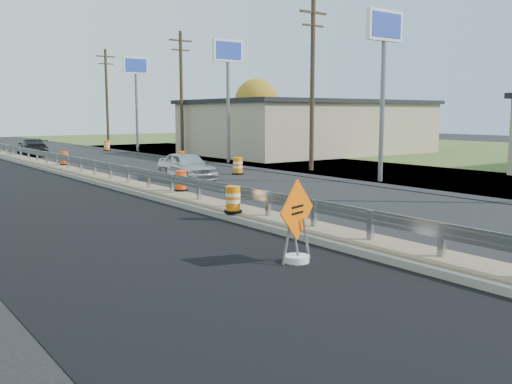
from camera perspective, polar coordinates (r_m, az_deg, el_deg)
ground at (r=18.45m, az=-2.56°, el=-2.17°), size 140.00×140.00×0.00m
grass_verge_far at (r=47.39m, az=21.67°, el=3.43°), size 40.00×120.00×0.03m
milled_overlay at (r=25.95m, az=-23.34°, el=0.11°), size 7.20×120.00×0.01m
median at (r=25.41m, az=-12.62°, el=0.65°), size 1.60×55.00×0.23m
guardrail at (r=26.26m, az=-13.54°, el=2.21°), size 0.10×46.15×0.72m
retail_building_near at (r=46.89m, az=5.28°, el=6.52°), size 18.50×12.50×4.27m
pylon_sign_south at (r=27.60m, az=12.69°, el=14.46°), size 2.20×0.30×7.90m
pylon_sign_mid at (r=37.45m, az=-2.84°, el=12.84°), size 2.20×0.30×7.90m
pylon_sign_north at (r=49.70m, az=-11.94°, el=11.45°), size 2.20×0.30×7.90m
utility_pole_smid at (r=32.40m, az=5.65°, el=10.86°), size 1.90×0.26×9.40m
utility_pole_nmid at (r=44.71m, az=-7.48°, el=9.99°), size 1.90×0.26×9.40m
utility_pole_north at (r=58.29m, az=-14.70°, el=9.29°), size 1.90×0.26×9.40m
tree_far_yellow at (r=60.95m, az=0.06°, el=9.09°), size 4.62×4.62×6.86m
caution_sign at (r=12.38m, az=4.09°, el=-4.97°), size 1.27×0.55×1.83m
barrel_median_near at (r=17.25m, az=-2.31°, el=-0.80°), size 0.55×0.55×0.80m
barrel_median_mid at (r=22.28m, az=-7.53°, el=1.07°), size 0.53×0.53×0.78m
barrel_median_far at (r=35.20m, az=-18.61°, el=3.20°), size 0.54×0.54×0.79m
barrel_shoulder_near at (r=30.33m, az=-1.83°, el=2.59°), size 0.62×0.62×0.91m
barrel_shoulder_mid at (r=35.65m, az=-7.53°, el=3.32°), size 0.62×0.62×0.91m
barrel_shoulder_far at (r=51.39m, az=-14.68°, el=4.49°), size 0.61×0.61×0.90m
car_silver at (r=27.87m, az=-6.95°, el=2.60°), size 1.81×4.10×1.37m
car_dark_far at (r=47.05m, az=-21.46°, el=4.21°), size 2.49×4.85×1.35m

